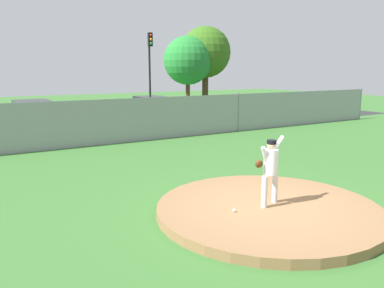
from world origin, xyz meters
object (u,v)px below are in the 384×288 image
(parked_car_teal, at_px, (34,118))
(traffic_cone_orange, at_px, (127,129))
(baseball, at_px, (234,210))
(traffic_light_far, at_px, (150,61))
(parked_car_burgundy, at_px, (152,111))
(pitcher_youth, at_px, (270,165))

(parked_car_teal, height_order, traffic_cone_orange, parked_car_teal)
(baseball, relative_size, traffic_light_far, 0.01)
(parked_car_burgundy, xyz_separation_m, traffic_light_far, (1.52, 3.44, 3.05))
(baseball, relative_size, parked_car_teal, 0.02)
(pitcher_youth, relative_size, baseball, 21.19)
(parked_car_burgundy, bearing_deg, pitcher_youth, -105.20)
(traffic_cone_orange, bearing_deg, baseball, -100.87)
(traffic_light_far, bearing_deg, pitcher_youth, -106.89)
(baseball, xyz_separation_m, parked_car_teal, (-1.73, 14.75, 0.56))
(pitcher_youth, distance_m, parked_car_teal, 15.03)
(parked_car_burgundy, distance_m, traffic_cone_orange, 3.79)
(baseball, xyz_separation_m, traffic_cone_orange, (2.34, 12.18, 0.02))
(pitcher_youth, xyz_separation_m, parked_car_burgundy, (4.04, 14.86, -0.34))
(parked_car_burgundy, bearing_deg, parked_car_teal, -179.37)
(parked_car_teal, bearing_deg, traffic_light_far, 23.07)
(traffic_cone_orange, distance_m, traffic_light_far, 8.20)
(parked_car_teal, relative_size, traffic_cone_orange, 8.38)
(traffic_cone_orange, relative_size, traffic_light_far, 0.10)
(parked_car_burgundy, bearing_deg, baseball, -108.62)
(pitcher_youth, bearing_deg, parked_car_teal, 100.30)
(traffic_light_far, bearing_deg, parked_car_burgundy, -113.83)
(pitcher_youth, height_order, traffic_cone_orange, pitcher_youth)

